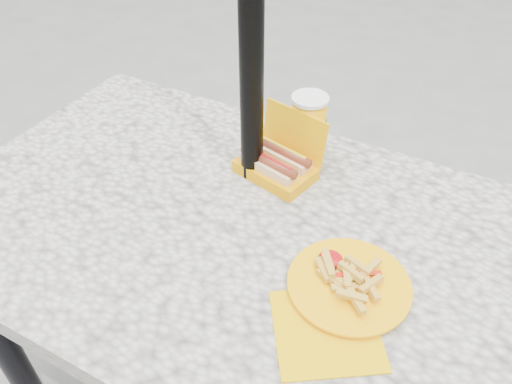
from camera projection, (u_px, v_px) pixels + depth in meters
The scene contains 5 objects.
picnic_table at pixel (219, 250), 1.12m from camera, with size 1.20×0.80×0.75m.
umbrella_pole at pixel (251, 26), 0.93m from camera, with size 0.05×0.05×2.20m, color black.
hotdog_box at pixel (277, 163), 1.13m from camera, with size 0.20×0.17×0.14m.
fries_plate at pixel (346, 286), 0.89m from camera, with size 0.24×0.33×0.04m.
soda_cup at pixel (308, 127), 1.16m from camera, with size 0.08×0.08×0.16m.
Camera 1 is at (0.43, -0.63, 1.47)m, focal length 35.00 mm.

